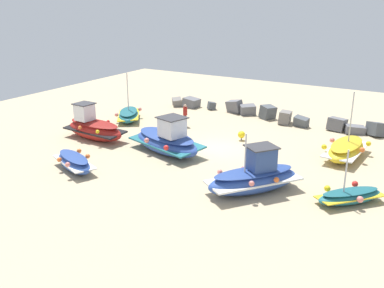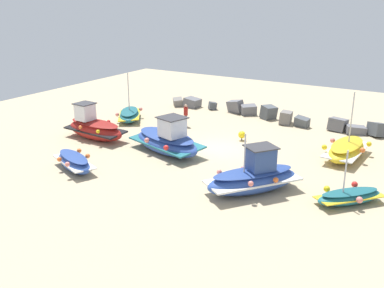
% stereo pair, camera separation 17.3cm
% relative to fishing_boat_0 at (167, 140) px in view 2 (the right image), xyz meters
% --- Properties ---
extents(ground_plane, '(48.31, 48.31, 0.00)m').
position_rel_fishing_boat_0_xyz_m(ground_plane, '(2.48, 2.42, -0.80)').
color(ground_plane, tan).
extents(fishing_boat_0, '(5.86, 3.64, 2.54)m').
position_rel_fishing_boat_0_xyz_m(fishing_boat_0, '(0.00, 0.00, 0.00)').
color(fishing_boat_0, '#2D4C9E').
rests_on(fishing_boat_0, ground_plane).
extents(fishing_boat_1, '(2.50, 4.61, 4.13)m').
position_rel_fishing_boat_0_xyz_m(fishing_boat_1, '(10.09, 4.89, -0.25)').
color(fishing_boat_1, gold).
rests_on(fishing_boat_1, ground_plane).
extents(fishing_boat_2, '(4.47, 5.16, 3.23)m').
position_rel_fishing_boat_0_xyz_m(fishing_boat_2, '(7.17, -2.66, -0.01)').
color(fishing_boat_2, '#2D4C9E').
rests_on(fishing_boat_2, ground_plane).
extents(fishing_boat_3, '(4.98, 2.26, 2.53)m').
position_rel_fishing_boat_0_xyz_m(fishing_boat_3, '(-5.95, -0.33, 0.02)').
color(fishing_boat_3, maroon).
rests_on(fishing_boat_3, ground_plane).
extents(fishing_boat_4, '(3.52, 3.97, 3.86)m').
position_rel_fishing_boat_0_xyz_m(fishing_boat_4, '(-6.94, 4.77, -0.35)').
color(fishing_boat_4, '#1E6670').
rests_on(fishing_boat_4, ground_plane).
extents(fishing_boat_5, '(3.22, 3.42, 2.83)m').
position_rel_fishing_boat_0_xyz_m(fishing_boat_5, '(11.70, -1.47, -0.43)').
color(fishing_boat_5, '#1E6670').
rests_on(fishing_boat_5, ground_plane).
extents(fishing_boat_6, '(3.78, 2.52, 0.96)m').
position_rel_fishing_boat_0_xyz_m(fishing_boat_6, '(-2.91, -5.27, -0.31)').
color(fishing_boat_6, '#2D4C9E').
rests_on(fishing_boat_6, ground_plane).
extents(person_walking, '(0.32, 0.32, 1.73)m').
position_rel_fishing_boat_0_xyz_m(person_walking, '(-2.11, 5.65, 0.20)').
color(person_walking, '#2D2D38').
rests_on(person_walking, ground_plane).
extents(breakwater_rocks, '(18.59, 2.43, 1.37)m').
position_rel_fishing_boat_0_xyz_m(breakwater_rocks, '(3.05, 10.85, -0.36)').
color(breakwater_rocks, slate).
rests_on(breakwater_rocks, ground_plane).
extents(mooring_buoy_0, '(0.51, 0.51, 0.67)m').
position_rel_fishing_boat_0_xyz_m(mooring_buoy_0, '(3.06, 4.72, -0.39)').
color(mooring_buoy_0, '#3F3F42').
rests_on(mooring_buoy_0, ground_plane).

